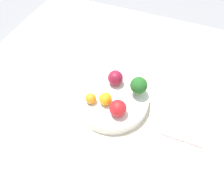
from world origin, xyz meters
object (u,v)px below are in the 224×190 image
object	(u,v)px
orange_back	(91,98)
napkin	(185,126)
orange_front	(106,99)
broccoli	(139,86)
apple_red	(115,78)
apple_green	(118,108)
bowl	(112,100)

from	to	relation	value
orange_back	napkin	xyz separation A→B (m)	(0.05, -0.32, -0.05)
orange_front	orange_back	xyz separation A→B (m)	(-0.01, 0.05, -0.00)
napkin	broccoli	bearing A→B (deg)	75.78
broccoli	orange_front	world-z (taller)	broccoli
apple_red	apple_green	world-z (taller)	apple_green
bowl	orange_back	bearing A→B (deg)	128.34
broccoli	napkin	xyz separation A→B (m)	(-0.05, -0.18, -0.08)
bowl	broccoli	size ratio (longest dim) A/B	3.50
apple_green	orange_front	world-z (taller)	apple_green
napkin	apple_green	bearing A→B (deg)	104.26
broccoli	napkin	bearing A→B (deg)	-104.22
apple_red	orange_front	distance (m)	0.10
apple_red	napkin	world-z (taller)	apple_red
orange_front	orange_back	size ratio (longest dim) A/B	1.19
broccoli	apple_green	xyz separation A→B (m)	(-0.10, 0.04, -0.02)
orange_front	apple_green	bearing A→B (deg)	-114.19
bowl	broccoli	distance (m)	0.11
bowl	orange_front	xyz separation A→B (m)	(-0.03, 0.01, 0.04)
apple_green	napkin	distance (m)	0.23
broccoli	orange_back	size ratio (longest dim) A/B	2.00
orange_back	apple_red	bearing A→B (deg)	-22.67
apple_green	orange_back	xyz separation A→B (m)	(0.01, 0.10, -0.01)
bowl	napkin	size ratio (longest dim) A/B	1.94
broccoli	bowl	bearing A→B (deg)	120.94
bowl	apple_red	world-z (taller)	apple_red
bowl	broccoli	xyz separation A→B (m)	(0.05, -0.08, 0.06)
orange_front	bowl	bearing A→B (deg)	-18.15
orange_back	napkin	distance (m)	0.33
broccoli	orange_back	xyz separation A→B (m)	(-0.09, 0.14, -0.02)
bowl	apple_green	bearing A→B (deg)	-142.64
apple_green	napkin	world-z (taller)	apple_green
apple_red	apple_green	xyz separation A→B (m)	(-0.12, -0.05, 0.00)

